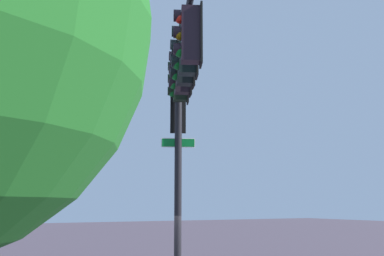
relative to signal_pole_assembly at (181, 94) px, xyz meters
name	(u,v)px	position (x,y,z in m)	size (l,w,h in m)	color
signal_pole_assembly	(181,94)	(0.00, 0.00, 0.00)	(4.85, 2.44, 7.23)	black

